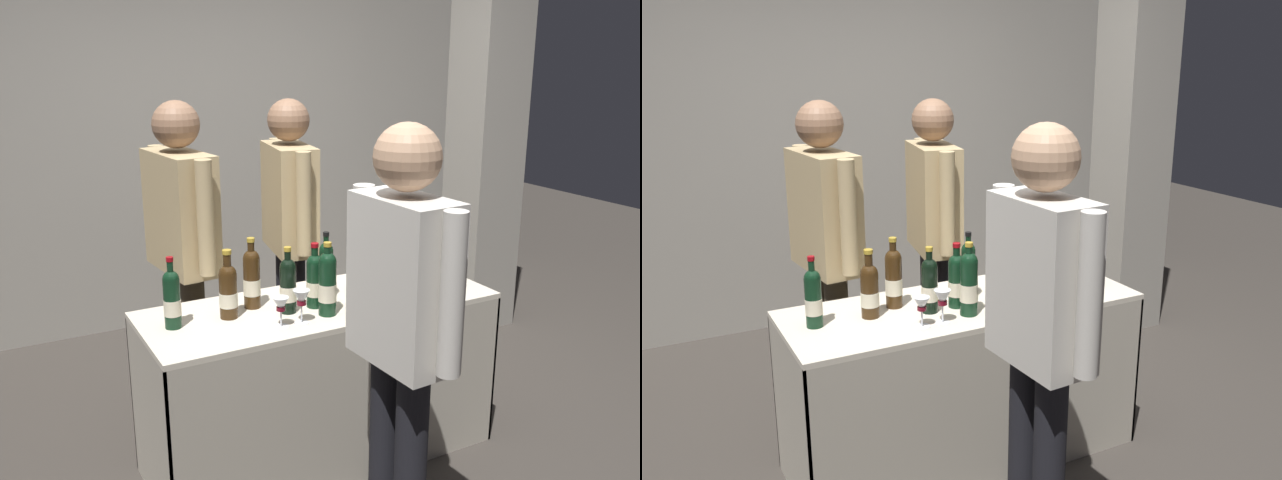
{
  "view_description": "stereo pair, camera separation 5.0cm",
  "coord_description": "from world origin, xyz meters",
  "views": [
    {
      "loc": [
        -1.41,
        -2.61,
        1.93
      ],
      "look_at": [
        0.0,
        0.0,
        1.09
      ],
      "focal_mm": 38.53,
      "sensor_mm": 36.0,
      "label": 1
    },
    {
      "loc": [
        -1.37,
        -2.64,
        1.93
      ],
      "look_at": [
        0.0,
        0.0,
        1.09
      ],
      "focal_mm": 38.53,
      "sensor_mm": 36.0,
      "label": 2
    }
  ],
  "objects": [
    {
      "name": "display_bottle_4",
      "position": [
        0.11,
        -0.17,
        0.94
      ],
      "size": [
        0.08,
        0.08,
        0.33
      ],
      "color": "black",
      "rests_on": "tasting_table"
    },
    {
      "name": "display_bottle_8",
      "position": [
        0.22,
        0.05,
        0.92
      ],
      "size": [
        0.08,
        0.08,
        0.31
      ],
      "color": "black",
      "rests_on": "tasting_table"
    },
    {
      "name": "brochure_stand",
      "position": [
        0.71,
        -0.06,
        0.88
      ],
      "size": [
        0.03,
        0.17,
        0.18
      ],
      "primitive_type": "cube",
      "rotation": [
        0.03,
        0.0,
        4.64
      ],
      "color": "silver",
      "rests_on": "tasting_table"
    },
    {
      "name": "ground_plane",
      "position": [
        0.0,
        0.0,
        0.0
      ],
      "size": [
        12.0,
        12.0,
        0.0
      ],
      "primitive_type": "plane",
      "color": "#38332D"
    },
    {
      "name": "display_bottle_7",
      "position": [
        -0.18,
        -0.04,
        0.92
      ],
      "size": [
        0.07,
        0.07,
        0.3
      ],
      "color": "black",
      "rests_on": "tasting_table"
    },
    {
      "name": "display_bottle_2",
      "position": [
        -0.04,
        -0.03,
        0.92
      ],
      "size": [
        0.08,
        0.08,
        0.3
      ],
      "color": "black",
      "rests_on": "tasting_table"
    },
    {
      "name": "tasting_table",
      "position": [
        0.0,
        0.0,
        0.53
      ],
      "size": [
        1.65,
        0.61,
        0.79
      ],
      "color": "beige",
      "rests_on": "ground_plane"
    },
    {
      "name": "vendor_presenter",
      "position": [
        0.2,
        0.73,
        1.01
      ],
      "size": [
        0.29,
        0.62,
        1.67
      ],
      "rotation": [
        0.0,
        0.0,
        -1.75
      ],
      "color": "black",
      "rests_on": "ground_plane"
    },
    {
      "name": "display_bottle_1",
      "position": [
        -0.68,
        0.04,
        0.92
      ],
      "size": [
        0.07,
        0.07,
        0.31
      ],
      "color": "black",
      "rests_on": "tasting_table"
    },
    {
      "name": "wine_glass_near_vendor",
      "position": [
        -0.18,
        -0.18,
        0.9
      ],
      "size": [
        0.07,
        0.07,
        0.15
      ],
      "color": "silver",
      "rests_on": "tasting_table"
    },
    {
      "name": "featured_wine_bottle",
      "position": [
        -0.04,
        -0.14,
        0.94
      ],
      "size": [
        0.08,
        0.08,
        0.33
      ],
      "color": "black",
      "rests_on": "tasting_table"
    },
    {
      "name": "concrete_pillar",
      "position": [
        1.82,
        0.98,
        1.53
      ],
      "size": [
        0.39,
        0.39,
        3.06
      ],
      "primitive_type": "cube",
      "color": "gray",
      "rests_on": "ground_plane"
    },
    {
      "name": "display_bottle_0",
      "position": [
        0.05,
        0.04,
        0.93
      ],
      "size": [
        0.07,
        0.07,
        0.32
      ],
      "color": "black",
      "rests_on": "tasting_table"
    },
    {
      "name": "flower_vase",
      "position": [
        0.38,
        -0.1,
        0.92
      ],
      "size": [
        0.09,
        0.08,
        0.4
      ],
      "color": "tan",
      "rests_on": "tasting_table"
    },
    {
      "name": "vendor_assistant",
      "position": [
        -0.44,
        0.64,
        1.03
      ],
      "size": [
        0.26,
        0.64,
        1.69
      ],
      "rotation": [
        0.0,
        0.0,
        -1.46
      ],
      "color": "#4C4233",
      "rests_on": "ground_plane"
    },
    {
      "name": "taster_foreground_right",
      "position": [
        -0.09,
        -0.77,
        1.02
      ],
      "size": [
        0.23,
        0.57,
        1.7
      ],
      "rotation": [
        0.0,
        0.0,
        1.63
      ],
      "color": "black",
      "rests_on": "ground_plane"
    },
    {
      "name": "back_partition",
      "position": [
        0.0,
        2.1,
        1.49
      ],
      "size": [
        5.78,
        0.12,
        2.98
      ],
      "primitive_type": "cube",
      "color": "#9E998E",
      "rests_on": "ground_plane"
    },
    {
      "name": "display_bottle_3",
      "position": [
        -0.44,
        0.03,
        0.92
      ],
      "size": [
        0.08,
        0.08,
        0.31
      ],
      "color": "#38230F",
      "rests_on": "tasting_table"
    },
    {
      "name": "wine_glass_mid",
      "position": [
        -0.28,
        -0.18,
        0.89
      ],
      "size": [
        0.07,
        0.07,
        0.13
      ],
      "color": "silver",
      "rests_on": "tasting_table"
    },
    {
      "name": "display_bottle_6",
      "position": [
        -0.3,
        0.09,
        0.93
      ],
      "size": [
        0.08,
        0.08,
        0.33
      ],
      "color": "#38230F",
      "rests_on": "tasting_table"
    },
    {
      "name": "display_bottle_5",
      "position": [
        0.58,
        0.18,
        0.94
      ],
      "size": [
        0.08,
        0.08,
        0.33
      ],
      "color": "#38230F",
      "rests_on": "tasting_table"
    }
  ]
}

